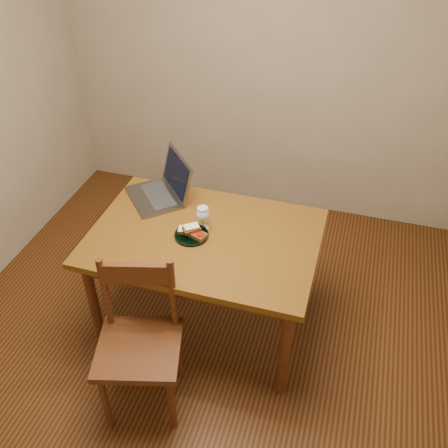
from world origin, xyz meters
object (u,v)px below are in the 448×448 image
(table, at_px, (205,246))
(laptop, at_px, (164,186))
(plate, at_px, (192,235))
(milk_glass, at_px, (203,218))
(chair, at_px, (138,338))

(table, xyz_separation_m, laptop, (-0.36, 0.30, 0.16))
(plate, bearing_deg, milk_glass, 65.67)
(table, distance_m, milk_glass, 0.17)
(laptop, bearing_deg, table, 8.24)
(chair, relative_size, plate, 2.66)
(table, xyz_separation_m, milk_glass, (-0.03, 0.06, 0.16))
(plate, height_order, milk_glass, milk_glass)
(milk_glass, bearing_deg, chair, -101.19)
(milk_glass, distance_m, laptop, 0.42)
(laptop, bearing_deg, milk_glass, 12.15)
(plate, bearing_deg, laptop, 131.72)
(chair, bearing_deg, plate, 65.89)
(plate, distance_m, laptop, 0.45)
(chair, height_order, milk_glass, milk_glass)
(table, relative_size, laptop, 2.59)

